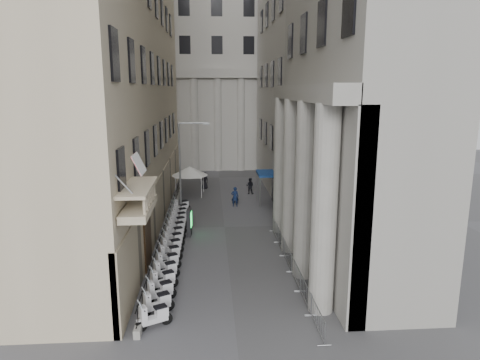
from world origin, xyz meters
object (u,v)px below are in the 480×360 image
object	(u,v)px
security_tent	(189,171)
pedestrian_b	(250,186)
scooter_0	(155,328)
street_lamp	(183,161)
info_kiosk	(189,222)
pedestrian_a	(235,197)

from	to	relation	value
security_tent	pedestrian_b	size ratio (longest dim) A/B	2.18
scooter_0	street_lamp	xyz separation A→B (m)	(0.37, 17.60, 4.71)
scooter_0	pedestrian_b	xyz separation A→B (m)	(6.65, 24.99, 0.83)
street_lamp	info_kiosk	distance (m)	6.34
street_lamp	info_kiosk	bearing A→B (deg)	-84.50
security_tent	pedestrian_b	bearing A→B (deg)	-0.71
scooter_0	info_kiosk	xyz separation A→B (m)	(1.01, 12.49, 1.02)
pedestrian_b	street_lamp	bearing A→B (deg)	65.99
street_lamp	pedestrian_a	distance (m)	6.39
security_tent	info_kiosk	world-z (taller)	security_tent
scooter_0	pedestrian_b	size ratio (longest dim) A/B	0.90
street_lamp	pedestrian_a	world-z (taller)	street_lamp
scooter_0	pedestrian_b	world-z (taller)	pedestrian_b
security_tent	street_lamp	distance (m)	7.80
security_tent	pedestrian_a	xyz separation A→B (m)	(4.40, -4.88, -1.54)
security_tent	info_kiosk	bearing A→B (deg)	-87.32
scooter_0	pedestrian_a	world-z (taller)	pedestrian_a
info_kiosk	pedestrian_a	xyz separation A→B (m)	(3.81, 7.70, -0.10)
security_tent	street_lamp	bearing A→B (deg)	-90.41
info_kiosk	security_tent	bearing A→B (deg)	96.50
security_tent	info_kiosk	size ratio (longest dim) A/B	1.80
scooter_0	security_tent	size ratio (longest dim) A/B	0.41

